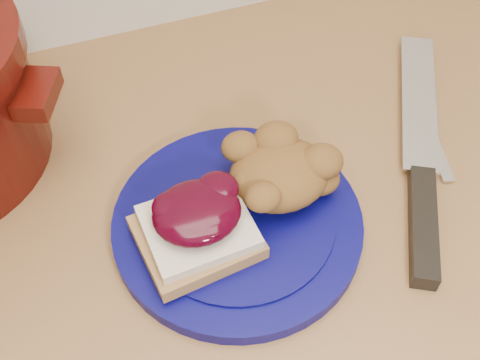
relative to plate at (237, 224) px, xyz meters
name	(u,v)px	position (x,y,z in m)	size (l,w,h in m)	color
plate	(237,224)	(0.00, 0.00, 0.00)	(0.25, 0.25, 0.02)	#060549
sandwich	(197,226)	(-0.04, -0.01, 0.04)	(0.11, 0.10, 0.05)	olive
stuffing_mound	(280,174)	(0.05, 0.02, 0.04)	(0.10, 0.09, 0.05)	brown
chef_knife	(422,187)	(0.19, -0.02, 0.00)	(0.20, 0.33, 0.02)	black
butter_knife	(427,125)	(0.25, 0.06, 0.00)	(0.16, 0.01, 0.00)	silver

